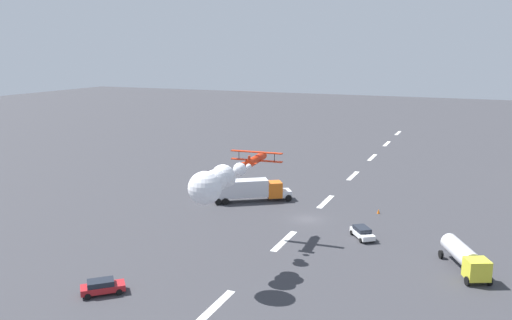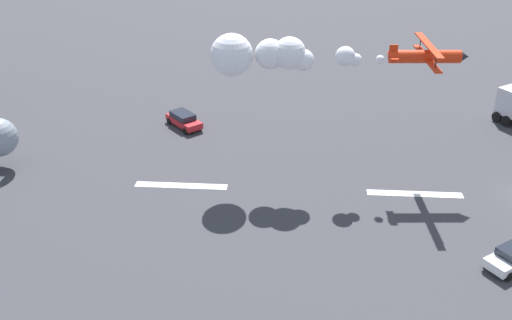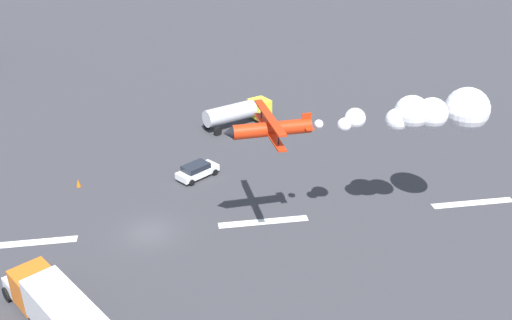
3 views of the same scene
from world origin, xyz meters
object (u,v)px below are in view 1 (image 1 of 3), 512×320
at_px(semi_truck_orange, 249,189).
at_px(traffic_cone_near, 379,211).
at_px(stunt_biplane_red, 219,180).
at_px(followme_car_yellow, 102,286).
at_px(fuel_tanker_truck, 465,257).
at_px(traffic_cone_far, 361,236).
at_px(airport_staff_sedan, 362,232).

relative_size(semi_truck_orange, traffic_cone_near, 16.38).
height_order(stunt_biplane_red, traffic_cone_near, stunt_biplane_red).
xyz_separation_m(followme_car_yellow, traffic_cone_near, (-38.74, 21.34, -0.44)).
distance_m(stunt_biplane_red, fuel_tanker_truck, 29.31).
relative_size(stunt_biplane_red, fuel_tanker_truck, 2.36).
bearing_deg(fuel_tanker_truck, stunt_biplane_red, -66.47).
xyz_separation_m(semi_truck_orange, traffic_cone_far, (10.26, 20.95, -1.73)).
distance_m(stunt_biplane_red, airport_staff_sedan, 23.50).
height_order(followme_car_yellow, airport_staff_sedan, same).
relative_size(fuel_tanker_truck, traffic_cone_far, 12.00).
relative_size(followme_car_yellow, traffic_cone_near, 6.00).
height_order(stunt_biplane_red, fuel_tanker_truck, stunt_biplane_red).
bearing_deg(airport_staff_sedan, semi_truck_orange, -115.22).
xyz_separation_m(fuel_tanker_truck, followme_car_yellow, (21.03, -34.25, -0.93)).
xyz_separation_m(stunt_biplane_red, traffic_cone_near, (-28.84, 12.65, -10.43)).
height_order(stunt_biplane_red, airport_staff_sedan, stunt_biplane_red).
height_order(airport_staff_sedan, traffic_cone_far, airport_staff_sedan).
bearing_deg(traffic_cone_far, semi_truck_orange, -116.10).
distance_m(airport_staff_sedan, traffic_cone_far, 0.57).
xyz_separation_m(airport_staff_sedan, traffic_cone_far, (0.33, -0.15, -0.44)).
height_order(semi_truck_orange, fuel_tanker_truck, semi_truck_orange).
relative_size(stunt_biplane_red, semi_truck_orange, 1.73).
bearing_deg(airport_staff_sedan, stunt_biplane_red, -36.34).
distance_m(traffic_cone_near, traffic_cone_far, 12.03).
xyz_separation_m(semi_truck_orange, fuel_tanker_truck, (15.95, 34.05, -0.36)).
relative_size(airport_staff_sedan, traffic_cone_far, 6.17).
relative_size(stunt_biplane_red, followme_car_yellow, 4.72).
xyz_separation_m(fuel_tanker_truck, traffic_cone_near, (-17.72, -12.92, -1.36)).
distance_m(airport_staff_sedan, traffic_cone_near, 11.71).
bearing_deg(stunt_biplane_red, semi_truck_orange, -162.59).
distance_m(fuel_tanker_truck, airport_staff_sedan, 14.31).
distance_m(stunt_biplane_red, semi_truck_orange, 29.68).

